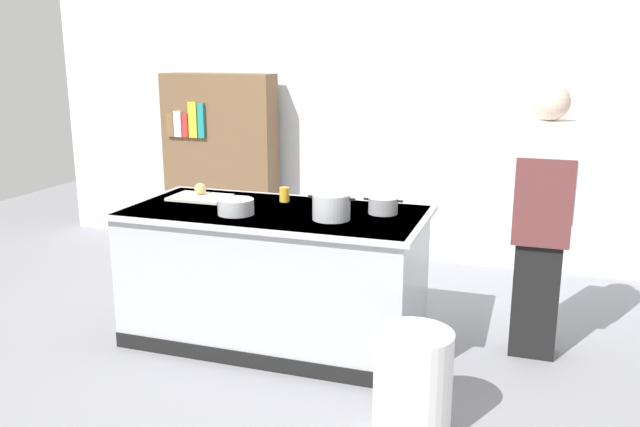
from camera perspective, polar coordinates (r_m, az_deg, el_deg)
The scene contains 12 objects.
ground_plane at distance 4.57m, azimuth -3.84°, elevation -10.73°, with size 10.00×10.00×0.00m, color gray.
back_wall at distance 6.16m, azimuth 3.48°, elevation 10.13°, with size 6.40×0.12×3.00m, color silver.
counter_island at distance 4.40m, azimuth -3.94°, elevation -5.22°, with size 1.98×0.98×0.90m.
cutting_board at distance 4.66m, azimuth -10.36°, elevation 1.38°, with size 0.40×0.28×0.02m, color silver.
onion at distance 4.70m, azimuth -10.34°, elevation 2.12°, with size 0.08×0.08×0.08m, color tan.
stock_pot at distance 4.02m, azimuth 0.99°, elevation 0.59°, with size 0.30×0.23×0.16m.
sauce_pan at distance 4.19m, azimuth 5.49°, elevation 0.69°, with size 0.25×0.19×0.10m.
mixing_bowl at distance 4.18m, azimuth -7.31°, elevation 0.59°, with size 0.23×0.23×0.10m, color #B7BABF.
juice_cup at distance 4.50m, azimuth -3.10°, elevation 1.65°, with size 0.07×0.07×0.10m, color yellow.
trash_bin at distance 3.46m, azimuth 8.03°, elevation -14.33°, with size 0.40×0.40×0.55m, color white.
person_chef at distance 4.27m, azimuth 18.68°, elevation -0.24°, with size 0.38×0.25×1.72m.
bookshelf at distance 6.42m, azimuth -8.63°, elevation 4.34°, with size 1.10×0.31×1.70m.
Camera 1 is at (1.60, -3.83, 1.91)m, focal length 36.90 mm.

